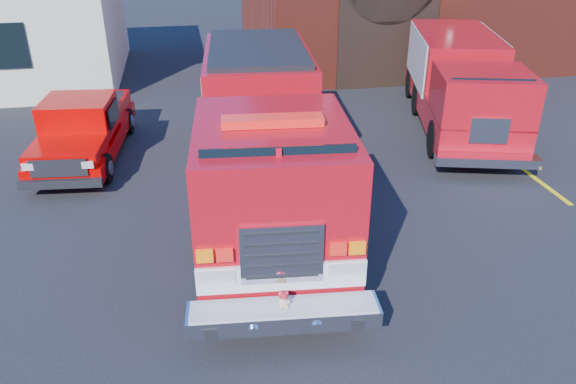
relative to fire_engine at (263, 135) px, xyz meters
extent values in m
plane|color=black|center=(0.10, -1.11, -1.53)|extent=(100.00, 100.00, 0.00)
cube|color=yellow|center=(6.60, -0.11, -1.52)|extent=(0.12, 3.00, 0.01)
cube|color=yellow|center=(6.60, 2.89, -1.52)|extent=(0.12, 3.00, 0.01)
cube|color=yellow|center=(6.60, 5.89, -1.52)|extent=(0.12, 3.00, 0.01)
cube|color=black|center=(5.60, 7.87, 0.47)|extent=(3.60, 0.12, 4.00)
cube|color=black|center=(-6.90, 7.86, 0.47)|extent=(1.20, 0.10, 1.40)
cylinder|color=black|center=(-1.39, -3.09, -0.98)|extent=(0.45, 1.13, 1.10)
cylinder|color=black|center=(0.80, -3.29, -0.98)|extent=(0.45, 1.13, 1.10)
cube|color=red|center=(0.00, 0.00, -0.68)|extent=(3.31, 9.18, 0.90)
cube|color=red|center=(0.21, 2.28, 0.47)|extent=(2.89, 4.61, 1.60)
cube|color=red|center=(-0.26, -2.89, 0.52)|extent=(2.78, 3.41, 1.50)
cube|color=black|center=(-0.38, -4.13, 0.92)|extent=(2.20, 0.28, 0.94)
cube|color=red|center=(-0.26, -2.89, 1.35)|extent=(1.62, 0.48, 0.14)
cube|color=white|center=(-0.41, -4.50, -0.48)|extent=(2.49, 0.29, 0.44)
cube|color=silver|center=(-0.41, -4.51, -0.08)|extent=(1.20, 0.17, 0.94)
cube|color=silver|center=(-0.44, -4.78, -0.95)|extent=(2.84, 0.80, 0.28)
cube|color=#B7B7BF|center=(-1.04, 2.40, 0.47)|extent=(0.37, 3.59, 1.30)
cube|color=#B7B7BF|center=(1.46, 2.17, 0.47)|extent=(0.37, 3.59, 1.30)
sphere|color=#E3B88B|center=(-0.44, -4.78, -0.72)|extent=(0.16, 0.16, 0.15)
sphere|color=#E3B88B|center=(-0.44, -4.78, -0.61)|extent=(0.13, 0.13, 0.12)
sphere|color=#E3B88B|center=(-0.48, -4.77, -0.57)|extent=(0.05, 0.05, 0.05)
sphere|color=#E3B88B|center=(-0.39, -4.77, -0.57)|extent=(0.05, 0.05, 0.05)
ellipsoid|color=red|center=(-0.44, -4.78, -0.58)|extent=(0.14, 0.14, 0.07)
cylinder|color=red|center=(-0.44, -4.79, -0.59)|extent=(0.16, 0.16, 0.01)
cylinder|color=black|center=(-5.14, 1.70, -1.17)|extent=(0.32, 0.73, 0.71)
cylinder|color=black|center=(-3.59, 1.55, -1.17)|extent=(0.32, 0.73, 0.71)
cube|color=#C40000|center=(-4.20, 3.25, -1.04)|extent=(2.24, 5.03, 0.40)
cube|color=#C40000|center=(-4.37, 1.53, -0.68)|extent=(1.75, 1.48, 0.31)
cube|color=#C40000|center=(-4.23, 2.99, -0.33)|extent=(1.78, 1.75, 0.89)
cube|color=#C40000|center=(-4.06, 4.67, -0.68)|extent=(1.81, 2.01, 0.49)
cube|color=black|center=(-4.45, 0.76, -1.13)|extent=(1.81, 0.30, 0.20)
cylinder|color=black|center=(4.73, 1.50, -1.03)|extent=(0.56, 1.03, 0.99)
cylinder|color=black|center=(6.64, 0.98, -1.03)|extent=(0.56, 1.03, 0.99)
cube|color=red|center=(6.34, 3.66, -0.76)|extent=(4.04, 7.52, 0.81)
cube|color=red|center=(6.70, 4.96, 0.27)|extent=(3.34, 4.92, 1.35)
cube|color=red|center=(5.69, 1.24, 0.18)|extent=(2.73, 2.67, 1.17)
cube|color=#B7B7BF|center=(5.60, 5.26, 0.18)|extent=(1.02, 3.65, 1.53)
cube|color=#B7B7BF|center=(7.79, 4.67, 0.18)|extent=(1.02, 3.65, 1.53)
cube|color=silver|center=(5.34, -0.02, -1.03)|extent=(2.44, 1.02, 0.22)
camera|label=1|loc=(-1.58, -11.12, 4.34)|focal=35.00mm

